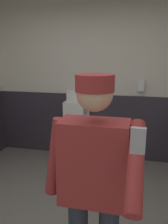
{
  "coord_description": "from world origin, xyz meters",
  "views": [
    {
      "loc": [
        0.69,
        -1.89,
        1.76
      ],
      "look_at": [
        0.21,
        0.13,
        1.25
      ],
      "focal_mm": 38.18,
      "sensor_mm": 36.0,
      "label": 1
    }
  ],
  "objects_px": {
    "person": "(94,176)",
    "cell_phone": "(138,141)",
    "soap_dispenser": "(141,85)",
    "urinal_solo": "(76,114)"
  },
  "relations": [
    {
      "from": "person",
      "to": "soap_dispenser",
      "type": "xyz_separation_m",
      "value": [
        0.28,
        2.43,
        0.3
      ]
    },
    {
      "from": "cell_phone",
      "to": "soap_dispenser",
      "type": "bearing_deg",
      "value": 89.12
    },
    {
      "from": "person",
      "to": "cell_phone",
      "type": "xyz_separation_m",
      "value": [
        0.27,
        -0.5,
        0.46
      ]
    },
    {
      "from": "cell_phone",
      "to": "soap_dispenser",
      "type": "height_order",
      "value": "cell_phone"
    },
    {
      "from": "cell_phone",
      "to": "soap_dispenser",
      "type": "distance_m",
      "value": 2.94
    },
    {
      "from": "urinal_solo",
      "to": "cell_phone",
      "type": "xyz_separation_m",
      "value": [
        1.02,
        -2.82,
        0.65
      ]
    },
    {
      "from": "urinal_solo",
      "to": "soap_dispenser",
      "type": "xyz_separation_m",
      "value": [
        1.03,
        0.12,
        0.49
      ]
    },
    {
      "from": "person",
      "to": "cell_phone",
      "type": "distance_m",
      "value": 0.73
    },
    {
      "from": "person",
      "to": "soap_dispenser",
      "type": "height_order",
      "value": "person"
    },
    {
      "from": "urinal_solo",
      "to": "person",
      "type": "distance_m",
      "value": 2.44
    }
  ]
}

